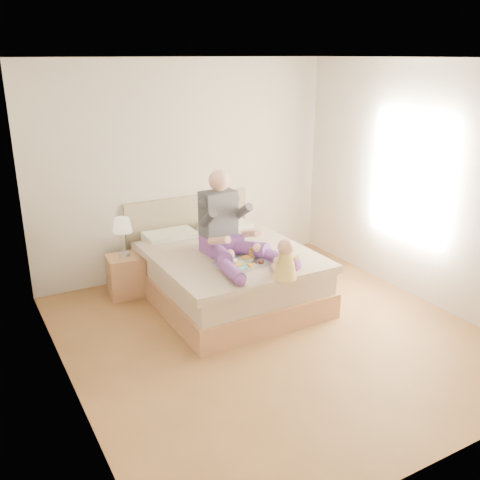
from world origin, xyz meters
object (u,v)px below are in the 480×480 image
tray (241,262)px  baby (285,262)px  bed (223,271)px  adult (228,231)px  nightstand (126,276)px

tray → baby: size_ratio=1.37×
bed → tray: size_ratio=3.89×
adult → tray: 0.41m
nightstand → tray: 1.52m
bed → tray: 0.67m
bed → baby: 1.18m
nightstand → baby: (1.13, -1.65, 0.53)m
baby → bed: bearing=110.8°
baby → nightstand: bearing=138.1°
nightstand → tray: (0.91, -1.16, 0.39)m
tray → baby: (0.22, -0.50, 0.13)m
nightstand → tray: bearing=-46.7°
bed → tray: (-0.09, -0.58, 0.33)m
bed → adult: 0.63m
nightstand → bed: bearing=-25.1°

